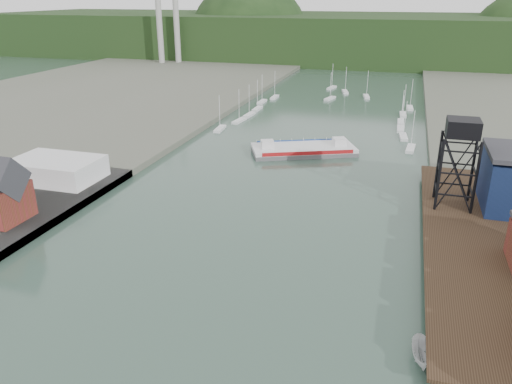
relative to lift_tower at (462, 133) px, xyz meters
The scene contains 8 objects.
east_pier 19.03m from the lift_tower, 81.25° to the right, with size 14.00×70.00×2.45m.
white_shed 80.28m from the lift_tower, behind, with size 18.00×12.00×4.50m, color silver.
lift_tower is the anchor object (origin of this frame).
marina_sailboats 89.04m from the lift_tower, 113.46° to the left, with size 57.71×92.65×0.90m.
smokestacks 224.80m from the lift_tower, 128.94° to the left, with size 11.20×8.20×60.00m.
distant_hills 246.51m from the lift_tower, 99.10° to the left, with size 500.00×120.00×80.00m.
chain_ferry 47.56m from the lift_tower, 138.26° to the left, with size 28.01×20.13×3.75m.
motorboat 45.56m from the lift_tower, 97.10° to the right, with size 2.06×5.48×2.12m, color silver.
Camera 1 is at (24.87, -32.91, 38.24)m, focal length 35.00 mm.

